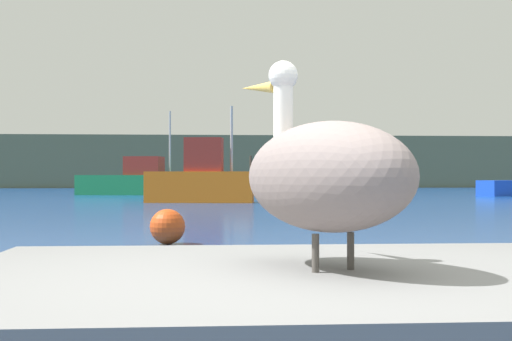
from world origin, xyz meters
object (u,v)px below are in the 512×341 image
mooring_buoy (168,227)px  fishing_boat_green (138,181)px  pelican (325,174)px  fishing_boat_orange (201,179)px

mooring_buoy → fishing_boat_green: bearing=96.6°
mooring_buoy → pelican: bearing=-82.8°
pelican → fishing_boat_green: size_ratio=0.16×
fishing_boat_orange → fishing_boat_green: fishing_boat_green is taller
fishing_boat_orange → mooring_buoy: (-0.40, -18.80, -0.72)m
fishing_boat_green → mooring_buoy: bearing=-73.1°
pelican → fishing_boat_orange: bearing=-23.8°
mooring_buoy → fishing_boat_orange: bearing=88.8°
fishing_boat_orange → mooring_buoy: fishing_boat_orange is taller
pelican → fishing_boat_orange: size_ratio=0.25×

